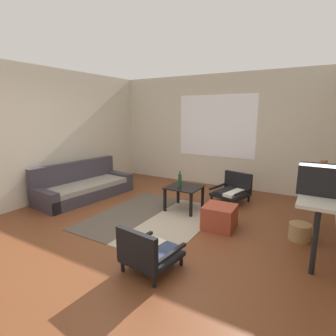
% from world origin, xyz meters
% --- Properties ---
extents(ground_plane, '(7.80, 7.80, 0.00)m').
position_xyz_m(ground_plane, '(0.00, 0.00, 0.00)').
color(ground_plane, brown).
extents(far_wall_with_window, '(5.60, 0.13, 2.70)m').
position_xyz_m(far_wall_with_window, '(0.00, 3.06, 1.35)').
color(far_wall_with_window, beige).
rests_on(far_wall_with_window, ground).
extents(side_wall_left, '(0.12, 6.60, 2.70)m').
position_xyz_m(side_wall_left, '(-2.66, 0.30, 1.35)').
color(side_wall_left, beige).
rests_on(side_wall_left, ground).
extents(area_rug, '(1.87, 2.24, 0.01)m').
position_xyz_m(area_rug, '(-0.16, 0.41, 0.01)').
color(area_rug, '#4C4238').
rests_on(area_rug, ground).
extents(couch, '(1.02, 2.12, 0.75)m').
position_xyz_m(couch, '(-2.07, 0.62, 0.23)').
color(couch, '#38333D').
rests_on(couch, ground).
extents(coffee_table, '(0.61, 0.60, 0.45)m').
position_xyz_m(coffee_table, '(0.14, 1.05, 0.37)').
color(coffee_table, black).
rests_on(coffee_table, ground).
extents(armchair_by_window, '(0.76, 0.76, 0.58)m').
position_xyz_m(armchair_by_window, '(0.78, 2.00, 0.25)').
color(armchair_by_window, black).
rests_on(armchair_by_window, ground).
extents(armchair_striped_foreground, '(0.62, 0.65, 0.56)m').
position_xyz_m(armchair_striped_foreground, '(0.68, -0.93, 0.24)').
color(armchair_striped_foreground, black).
rests_on(armchair_striped_foreground, ground).
extents(ottoman_orange, '(0.50, 0.50, 0.37)m').
position_xyz_m(ottoman_orange, '(0.99, 0.62, 0.18)').
color(ottoman_orange, '#993D28').
rests_on(ottoman_orange, ground).
extents(console_shelf, '(0.47, 1.57, 0.80)m').
position_xyz_m(console_shelf, '(2.31, 0.70, 0.72)').
color(console_shelf, beige).
rests_on(console_shelf, ground).
extents(crt_television, '(0.53, 0.33, 0.36)m').
position_xyz_m(crt_television, '(2.31, 0.53, 0.99)').
color(crt_television, black).
rests_on(crt_television, console_shelf).
extents(clay_vase, '(0.23, 0.23, 0.35)m').
position_xyz_m(clay_vase, '(2.31, 1.02, 0.93)').
color(clay_vase, '#A87047').
rests_on(clay_vase, console_shelf).
extents(glass_bottle, '(0.06, 0.06, 0.30)m').
position_xyz_m(glass_bottle, '(0.07, 1.00, 0.58)').
color(glass_bottle, '#194723').
rests_on(glass_bottle, coffee_table).
extents(wicker_basket, '(0.30, 0.30, 0.24)m').
position_xyz_m(wicker_basket, '(2.12, 0.81, 0.12)').
color(wicker_basket, '#9E7A4C').
rests_on(wicker_basket, ground).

